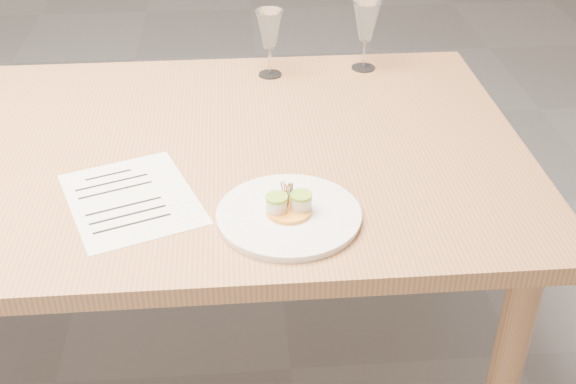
{
  "coord_description": "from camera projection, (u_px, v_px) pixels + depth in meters",
  "views": [
    {
      "loc": [
        0.54,
        -1.45,
        1.57
      ],
      "look_at": [
        0.64,
        -0.29,
        0.8
      ],
      "focal_mm": 45.0,
      "sensor_mm": 36.0,
      "label": 1
    }
  ],
  "objects": [
    {
      "name": "ground",
      "position": [
        55.0,
        383.0,
        2.03
      ],
      "size": [
        7.0,
        7.0,
        0.0
      ],
      "primitive_type": "plane",
      "color": "slate",
      "rests_on": "ground"
    },
    {
      "name": "dining_table",
      "position": [
        3.0,
        179.0,
        1.66
      ],
      "size": [
        2.4,
        1.0,
        0.75
      ],
      "color": "#B57F4F",
      "rests_on": "ground"
    },
    {
      "name": "dinner_plate",
      "position": [
        289.0,
        214.0,
        1.4
      ],
      "size": [
        0.28,
        0.28,
        0.07
      ],
      "rotation": [
        0.0,
        0.0,
        -0.16
      ],
      "color": "white",
      "rests_on": "dining_table"
    },
    {
      "name": "recipe_sheet",
      "position": [
        131.0,
        199.0,
        1.47
      ],
      "size": [
        0.33,
        0.37,
        0.0
      ],
      "rotation": [
        0.0,
        0.0,
        0.36
      ],
      "color": "white",
      "rests_on": "dining_table"
    },
    {
      "name": "wine_glass_1",
      "position": [
        269.0,
        31.0,
        1.91
      ],
      "size": [
        0.07,
        0.07,
        0.18
      ],
      "color": "white",
      "rests_on": "dining_table"
    },
    {
      "name": "wine_glass_2",
      "position": [
        366.0,
        23.0,
        1.94
      ],
      "size": [
        0.08,
        0.08,
        0.19
      ],
      "color": "white",
      "rests_on": "dining_table"
    }
  ]
}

